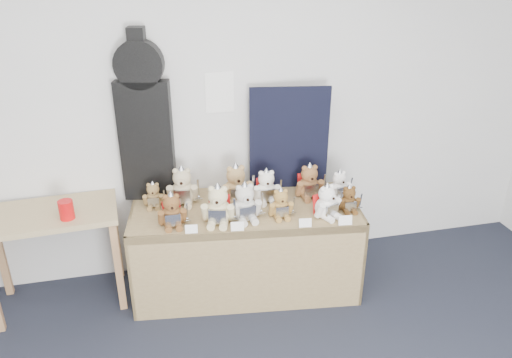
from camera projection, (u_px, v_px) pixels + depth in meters
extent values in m
plane|color=silver|center=(175.00, 107.00, 3.59)|extent=(6.00, 0.00, 6.00)
cube|color=white|center=(220.00, 92.00, 3.61)|extent=(0.21, 0.00, 0.30)
cube|color=olive|center=(245.00, 210.00, 3.62)|extent=(1.72, 0.88, 0.06)
cube|color=olive|center=(250.00, 273.00, 3.46)|extent=(1.63, 0.23, 0.68)
cube|color=olive|center=(136.00, 253.00, 3.68)|extent=(0.11, 0.68, 0.68)
cube|color=olive|center=(351.00, 241.00, 3.83)|extent=(0.11, 0.68, 0.68)
cube|color=#937A4F|center=(49.00, 215.00, 3.42)|extent=(0.93, 0.55, 0.04)
cube|color=#966240|center=(1.00, 254.00, 3.65)|extent=(0.05, 0.05, 0.71)
cube|color=#966240|center=(118.00, 267.00, 3.50)|extent=(0.05, 0.05, 0.71)
cube|color=#966240|center=(116.00, 237.00, 3.86)|extent=(0.05, 0.05, 0.71)
cube|color=black|center=(147.00, 142.00, 3.57)|extent=(0.39, 0.19, 0.89)
cylinder|color=black|center=(139.00, 64.00, 3.34)|extent=(0.35, 0.18, 0.33)
cube|color=black|center=(137.00, 44.00, 3.28)|extent=(0.13, 0.12, 0.22)
cube|color=black|center=(289.00, 139.00, 3.75)|extent=(0.59, 0.11, 0.80)
cylinder|color=red|center=(66.00, 210.00, 3.30)|extent=(0.10, 0.10, 0.13)
ellipsoid|color=brown|center=(172.00, 216.00, 3.35)|extent=(0.16, 0.13, 0.16)
sphere|color=brown|center=(171.00, 203.00, 3.31)|extent=(0.11, 0.11, 0.11)
cylinder|color=brown|center=(172.00, 207.00, 3.27)|extent=(0.05, 0.03, 0.05)
sphere|color=black|center=(172.00, 208.00, 3.25)|extent=(0.02, 0.02, 0.02)
sphere|color=brown|center=(165.00, 197.00, 3.28)|extent=(0.04, 0.04, 0.04)
sphere|color=brown|center=(176.00, 196.00, 3.30)|extent=(0.04, 0.04, 0.04)
cylinder|color=brown|center=(161.00, 218.00, 3.32)|extent=(0.04, 0.09, 0.12)
cylinder|color=brown|center=(184.00, 215.00, 3.35)|extent=(0.04, 0.09, 0.12)
cylinder|color=brown|center=(168.00, 227.00, 3.31)|extent=(0.05, 0.10, 0.05)
cylinder|color=brown|center=(179.00, 225.00, 3.33)|extent=(0.05, 0.10, 0.05)
cube|color=white|center=(173.00, 220.00, 3.30)|extent=(0.10, 0.02, 0.09)
cone|color=white|center=(171.00, 196.00, 3.29)|extent=(0.10, 0.10, 0.07)
cube|color=white|center=(187.00, 213.00, 3.33)|extent=(0.01, 0.04, 0.16)
cube|color=white|center=(188.00, 221.00, 3.36)|extent=(0.05, 0.01, 0.01)
cube|color=red|center=(172.00, 211.00, 3.40)|extent=(0.12, 0.03, 0.14)
ellipsoid|color=beige|center=(218.00, 212.00, 3.38)|extent=(0.22, 0.20, 0.18)
sphere|color=beige|center=(218.00, 196.00, 3.33)|extent=(0.13, 0.13, 0.13)
cylinder|color=beige|center=(217.00, 201.00, 3.28)|extent=(0.06, 0.04, 0.06)
sphere|color=black|center=(217.00, 203.00, 3.26)|extent=(0.02, 0.02, 0.02)
sphere|color=beige|center=(211.00, 189.00, 3.31)|extent=(0.04, 0.04, 0.04)
sphere|color=beige|center=(224.00, 189.00, 3.31)|extent=(0.04, 0.04, 0.04)
cylinder|color=beige|center=(205.00, 212.00, 3.36)|extent=(0.08, 0.11, 0.14)
cylinder|color=beige|center=(231.00, 213.00, 3.35)|extent=(0.08, 0.11, 0.14)
cylinder|color=beige|center=(212.00, 223.00, 3.35)|extent=(0.08, 0.13, 0.05)
cylinder|color=beige|center=(224.00, 223.00, 3.34)|extent=(0.08, 0.13, 0.05)
cube|color=white|center=(217.00, 217.00, 3.31)|extent=(0.12, 0.05, 0.10)
cone|color=white|center=(218.00, 188.00, 3.31)|extent=(0.11, 0.11, 0.09)
cube|color=white|center=(235.00, 210.00, 3.33)|extent=(0.03, 0.05, 0.19)
cube|color=white|center=(235.00, 220.00, 3.36)|extent=(0.05, 0.02, 0.01)
cube|color=red|center=(219.00, 205.00, 3.44)|extent=(0.15, 0.07, 0.16)
ellipsoid|color=beige|center=(245.00, 209.00, 3.42)|extent=(0.19, 0.16, 0.18)
sphere|color=beige|center=(245.00, 194.00, 3.37)|extent=(0.13, 0.13, 0.13)
cylinder|color=beige|center=(247.00, 199.00, 3.33)|extent=(0.06, 0.03, 0.05)
sphere|color=black|center=(248.00, 200.00, 3.31)|extent=(0.02, 0.02, 0.02)
sphere|color=beige|center=(239.00, 188.00, 3.34)|extent=(0.04, 0.04, 0.04)
sphere|color=beige|center=(251.00, 186.00, 3.36)|extent=(0.04, 0.04, 0.04)
cylinder|color=beige|center=(234.00, 211.00, 3.38)|extent=(0.06, 0.10, 0.13)
cylinder|color=beige|center=(257.00, 208.00, 3.42)|extent=(0.06, 0.10, 0.13)
cylinder|color=beige|center=(242.00, 220.00, 3.38)|extent=(0.06, 0.12, 0.05)
cylinder|color=beige|center=(253.00, 219.00, 3.40)|extent=(0.06, 0.12, 0.05)
cube|color=white|center=(248.00, 213.00, 3.36)|extent=(0.12, 0.03, 0.10)
cone|color=white|center=(245.00, 187.00, 3.35)|extent=(0.11, 0.11, 0.08)
cube|color=white|center=(262.00, 205.00, 3.41)|extent=(0.02, 0.04, 0.18)
cube|color=white|center=(262.00, 214.00, 3.44)|extent=(0.05, 0.01, 0.01)
ellipsoid|color=olive|center=(280.00, 208.00, 3.47)|extent=(0.14, 0.12, 0.14)
sphere|color=olive|center=(281.00, 197.00, 3.43)|extent=(0.10, 0.10, 0.10)
cylinder|color=olive|center=(282.00, 201.00, 3.39)|extent=(0.04, 0.02, 0.04)
sphere|color=black|center=(283.00, 202.00, 3.38)|extent=(0.02, 0.02, 0.02)
sphere|color=olive|center=(276.00, 192.00, 3.40)|extent=(0.03, 0.03, 0.03)
sphere|color=olive|center=(285.00, 191.00, 3.41)|extent=(0.03, 0.03, 0.03)
cylinder|color=olive|center=(272.00, 210.00, 3.44)|extent=(0.04, 0.08, 0.10)
cylinder|color=olive|center=(290.00, 208.00, 3.46)|extent=(0.04, 0.08, 0.10)
cylinder|color=olive|center=(278.00, 217.00, 3.43)|extent=(0.04, 0.09, 0.04)
cylinder|color=olive|center=(286.00, 216.00, 3.44)|extent=(0.04, 0.09, 0.04)
cube|color=white|center=(282.00, 212.00, 3.42)|extent=(0.09, 0.02, 0.08)
cone|color=white|center=(281.00, 191.00, 3.41)|extent=(0.09, 0.09, 0.07)
cube|color=white|center=(294.00, 206.00, 3.44)|extent=(0.01, 0.03, 0.14)
cube|color=white|center=(293.00, 213.00, 3.47)|extent=(0.04, 0.01, 0.01)
ellipsoid|color=white|center=(326.00, 207.00, 3.46)|extent=(0.20, 0.19, 0.16)
sphere|color=white|center=(327.00, 194.00, 3.41)|extent=(0.12, 0.12, 0.12)
cylinder|color=white|center=(332.00, 198.00, 3.38)|extent=(0.06, 0.04, 0.05)
sphere|color=black|center=(334.00, 199.00, 3.37)|extent=(0.02, 0.02, 0.02)
sphere|color=white|center=(323.00, 189.00, 3.38)|extent=(0.04, 0.04, 0.04)
sphere|color=white|center=(331.00, 186.00, 3.42)|extent=(0.04, 0.04, 0.04)
cylinder|color=white|center=(320.00, 211.00, 3.40)|extent=(0.08, 0.10, 0.12)
cylinder|color=white|center=(336.00, 205.00, 3.48)|extent=(0.08, 0.10, 0.12)
cylinder|color=white|center=(327.00, 218.00, 3.42)|extent=(0.08, 0.11, 0.05)
cylinder|color=white|center=(335.00, 215.00, 3.46)|extent=(0.08, 0.11, 0.05)
cube|color=white|center=(332.00, 210.00, 3.41)|extent=(0.10, 0.06, 0.09)
cone|color=white|center=(327.00, 187.00, 3.39)|extent=(0.10, 0.10, 0.08)
cube|color=white|center=(340.00, 201.00, 3.48)|extent=(0.03, 0.04, 0.17)
cube|color=white|center=(339.00, 209.00, 3.50)|extent=(0.05, 0.02, 0.01)
cube|color=red|center=(320.00, 203.00, 3.50)|extent=(0.13, 0.08, 0.14)
ellipsoid|color=brown|center=(348.00, 203.00, 3.54)|extent=(0.13, 0.12, 0.13)
sphere|color=brown|center=(349.00, 193.00, 3.51)|extent=(0.09, 0.09, 0.09)
cylinder|color=brown|center=(351.00, 196.00, 3.47)|extent=(0.04, 0.02, 0.04)
sphere|color=black|center=(352.00, 197.00, 3.46)|extent=(0.01, 0.01, 0.01)
sphere|color=brown|center=(345.00, 189.00, 3.49)|extent=(0.03, 0.03, 0.03)
sphere|color=brown|center=(354.00, 188.00, 3.50)|extent=(0.03, 0.03, 0.03)
cylinder|color=brown|center=(341.00, 204.00, 3.52)|extent=(0.04, 0.07, 0.10)
cylinder|color=brown|center=(357.00, 203.00, 3.53)|extent=(0.04, 0.07, 0.10)
cylinder|color=brown|center=(346.00, 211.00, 3.51)|extent=(0.04, 0.08, 0.04)
cylinder|color=brown|center=(354.00, 211.00, 3.52)|extent=(0.04, 0.08, 0.04)
cube|color=white|center=(350.00, 206.00, 3.50)|extent=(0.08, 0.02, 0.07)
cone|color=white|center=(350.00, 188.00, 3.49)|extent=(0.08, 0.08, 0.06)
cube|color=white|center=(360.00, 201.00, 3.52)|extent=(0.01, 0.03, 0.13)
cube|color=white|center=(360.00, 207.00, 3.54)|extent=(0.04, 0.01, 0.01)
ellipsoid|color=#C1B28D|center=(183.00, 193.00, 3.64)|extent=(0.21, 0.18, 0.18)
sphere|color=#C1B28D|center=(182.00, 178.00, 3.59)|extent=(0.13, 0.13, 0.13)
cylinder|color=#C1B28D|center=(181.00, 182.00, 3.54)|extent=(0.06, 0.04, 0.06)
sphere|color=black|center=(181.00, 183.00, 3.52)|extent=(0.02, 0.02, 0.02)
sphere|color=#C1B28D|center=(175.00, 171.00, 3.56)|extent=(0.04, 0.04, 0.04)
sphere|color=#C1B28D|center=(188.00, 171.00, 3.57)|extent=(0.04, 0.04, 0.04)
cylinder|color=#C1B28D|center=(171.00, 193.00, 3.61)|extent=(0.07, 0.11, 0.14)
cylinder|color=#C1B28D|center=(195.00, 193.00, 3.62)|extent=(0.07, 0.11, 0.14)
cylinder|color=#C1B28D|center=(177.00, 203.00, 3.60)|extent=(0.07, 0.13, 0.06)
cylinder|color=#C1B28D|center=(189.00, 203.00, 3.61)|extent=(0.07, 0.13, 0.06)
cube|color=white|center=(182.00, 197.00, 3.58)|extent=(0.12, 0.04, 0.10)
cone|color=white|center=(181.00, 170.00, 3.57)|extent=(0.11, 0.11, 0.09)
cube|color=white|center=(198.00, 190.00, 3.60)|extent=(0.02, 0.05, 0.19)
cube|color=white|center=(199.00, 199.00, 3.63)|extent=(0.06, 0.02, 0.01)
ellipsoid|color=tan|center=(236.00, 191.00, 3.67)|extent=(0.20, 0.18, 0.19)
sphere|color=tan|center=(236.00, 175.00, 3.61)|extent=(0.14, 0.14, 0.14)
cylinder|color=tan|center=(238.00, 180.00, 3.57)|extent=(0.06, 0.04, 0.06)
sphere|color=black|center=(239.00, 181.00, 3.55)|extent=(0.02, 0.02, 0.02)
sphere|color=tan|center=(230.00, 169.00, 3.58)|extent=(0.04, 0.04, 0.04)
sphere|color=tan|center=(242.00, 168.00, 3.60)|extent=(0.04, 0.04, 0.04)
cylinder|color=tan|center=(225.00, 193.00, 3.62)|extent=(0.06, 0.11, 0.14)
cylinder|color=tan|center=(249.00, 189.00, 3.67)|extent=(0.06, 0.11, 0.14)
cylinder|color=tan|center=(233.00, 202.00, 3.62)|extent=(0.07, 0.13, 0.06)
cylinder|color=tan|center=(244.00, 200.00, 3.65)|extent=(0.07, 0.13, 0.06)
cube|color=white|center=(239.00, 194.00, 3.60)|extent=(0.12, 0.03, 0.10)
cone|color=white|center=(236.00, 168.00, 3.59)|extent=(0.12, 0.12, 0.09)
cube|color=white|center=(253.00, 186.00, 3.65)|extent=(0.02, 0.05, 0.20)
cube|color=white|center=(253.00, 195.00, 3.68)|extent=(0.06, 0.01, 0.01)
ellipsoid|color=white|center=(266.00, 192.00, 3.67)|extent=(0.17, 0.15, 0.16)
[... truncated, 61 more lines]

